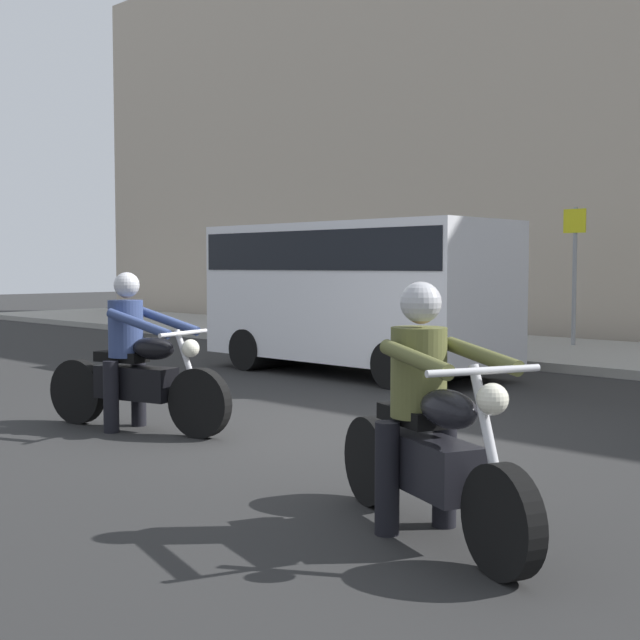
% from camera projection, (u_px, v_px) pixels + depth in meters
% --- Properties ---
extents(ground_plane, '(80.00, 80.00, 0.00)m').
position_uv_depth(ground_plane, '(296.00, 428.00, 8.57)').
color(ground_plane, '#262626').
extents(sidewalk_slab, '(40.00, 4.40, 0.14)m').
position_uv_depth(sidewalk_slab, '(640.00, 358.00, 14.29)').
color(sidewalk_slab, '#99968E').
rests_on(sidewalk_slab, ground_plane).
extents(motorcycle_with_rider_olive, '(1.99, 1.01, 1.52)m').
position_uv_depth(motorcycle_with_rider_olive, '(428.00, 432.00, 5.10)').
color(motorcycle_with_rider_olive, black).
rests_on(motorcycle_with_rider_olive, ground_plane).
extents(motorcycle_with_rider_denim_blue, '(2.15, 0.85, 1.55)m').
position_uv_depth(motorcycle_with_rider_denim_blue, '(135.00, 366.00, 8.40)').
color(motorcycle_with_rider_denim_blue, black).
rests_on(motorcycle_with_rider_denim_blue, ground_plane).
extents(parked_van_white, '(4.69, 1.96, 2.23)m').
position_uv_depth(parked_van_white, '(356.00, 287.00, 12.80)').
color(parked_van_white, silver).
rests_on(parked_van_white, ground_plane).
extents(street_sign_post, '(0.44, 0.08, 2.55)m').
position_uv_depth(street_sign_post, '(574.00, 262.00, 15.86)').
color(street_sign_post, gray).
rests_on(street_sign_post, sidewalk_slab).
extents(pedestrian_bystander, '(0.34, 0.34, 1.74)m').
position_uv_depth(pedestrian_bystander, '(447.00, 290.00, 15.95)').
color(pedestrian_bystander, black).
rests_on(pedestrian_bystander, sidewalk_slab).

